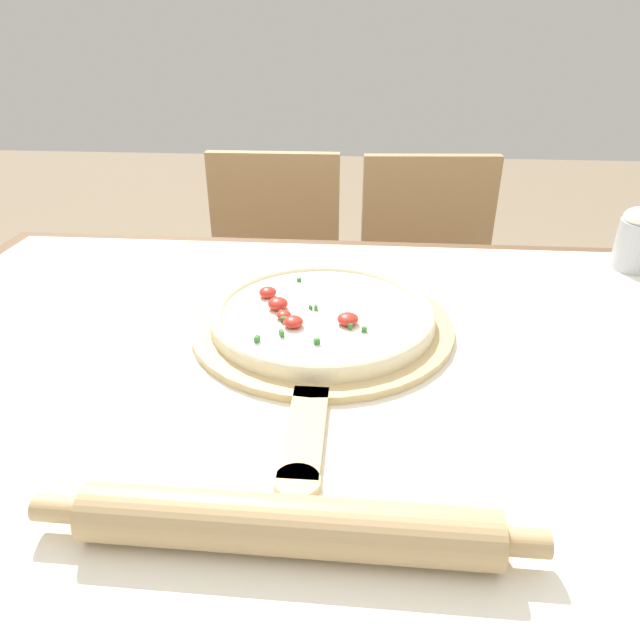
# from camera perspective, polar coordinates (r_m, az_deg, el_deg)

# --- Properties ---
(dining_table) EXTENTS (1.46, 1.04, 0.77)m
(dining_table) POSITION_cam_1_polar(r_m,az_deg,el_deg) (0.87, -0.30, -9.92)
(dining_table) COLOR brown
(dining_table) RESTS_ON ground_plane
(towel_cloth) EXTENTS (1.38, 0.96, 0.00)m
(towel_cloth) POSITION_cam_1_polar(r_m,az_deg,el_deg) (0.81, -0.32, -4.47)
(towel_cloth) COLOR white
(towel_cloth) RESTS_ON dining_table
(pizza_peel) EXTENTS (0.41, 0.58, 0.01)m
(pizza_peel) POSITION_cam_1_polar(r_m,az_deg,el_deg) (0.89, 0.07, -0.95)
(pizza_peel) COLOR tan
(pizza_peel) RESTS_ON towel_cloth
(pizza) EXTENTS (0.35, 0.35, 0.04)m
(pizza) POSITION_cam_1_polar(r_m,az_deg,el_deg) (0.89, 0.12, 0.61)
(pizza) COLOR beige
(pizza) RESTS_ON pizza_peel
(rolling_pin) EXTENTS (0.47, 0.06, 0.05)m
(rolling_pin) POSITION_cam_1_polar(r_m,az_deg,el_deg) (0.55, -3.69, -19.77)
(rolling_pin) COLOR tan
(rolling_pin) RESTS_ON towel_cloth
(chair_left) EXTENTS (0.41, 0.41, 0.87)m
(chair_left) POSITION_cam_1_polar(r_m,az_deg,el_deg) (1.70, -4.72, 3.42)
(chair_left) COLOR tan
(chair_left) RESTS_ON ground_plane
(chair_right) EXTENTS (0.43, 0.43, 0.87)m
(chair_right) POSITION_cam_1_polar(r_m,az_deg,el_deg) (1.69, 10.60, 2.86)
(chair_right) COLOR tan
(chair_right) RESTS_ON ground_plane
(flour_cup) EXTENTS (0.08, 0.08, 0.12)m
(flour_cup) POSITION_cam_1_polar(r_m,az_deg,el_deg) (1.26, 29.37, 7.12)
(flour_cup) COLOR #B2B7BC
(flour_cup) RESTS_ON towel_cloth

